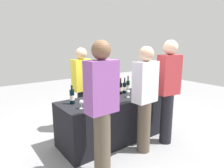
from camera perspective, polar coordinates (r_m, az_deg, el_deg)
ground_plane at (r=3.68m, az=0.00°, el=-15.56°), size 12.00×12.00×0.00m
tasting_table at (r=3.52m, az=0.00°, el=-10.07°), size 1.84×0.75×0.76m
wine_bottle_0 at (r=3.12m, az=-11.48°, el=-3.61°), size 0.07×0.07×0.32m
wine_bottle_1 at (r=3.42m, az=-3.76°, el=-2.02°), size 0.07×0.07×0.32m
wine_bottle_2 at (r=3.65m, az=2.49°, el=-1.24°), size 0.07×0.07×0.30m
wine_bottle_3 at (r=3.70m, az=3.66°, el=-1.08°), size 0.07×0.07×0.30m
wine_bottle_4 at (r=3.83m, az=4.64°, el=-0.59°), size 0.07×0.07×0.31m
wine_glass_0 at (r=2.89m, az=-8.86°, el=-5.29°), size 0.06×0.06×0.13m
wine_glass_1 at (r=2.89m, az=-7.18°, el=-5.04°), size 0.07×0.07×0.14m
wine_glass_2 at (r=3.03m, az=-6.07°, el=-4.43°), size 0.06×0.06×0.13m
wine_glass_3 at (r=3.20m, az=-0.10°, el=-3.43°), size 0.07×0.07×0.13m
wine_glass_4 at (r=3.44m, az=4.71°, el=-2.32°), size 0.07×0.07×0.13m
wine_glass_5 at (r=3.51m, az=7.39°, el=-1.96°), size 0.07×0.07×0.14m
server_pouring at (r=3.81m, az=-8.63°, el=-0.55°), size 0.37×0.22×1.61m
guest_0 at (r=2.43m, az=-2.98°, el=-6.10°), size 0.40×0.23×1.73m
guest_1 at (r=3.02m, az=9.50°, el=-3.48°), size 0.38×0.22×1.65m
guest_2 at (r=3.37m, az=15.94°, el=-1.09°), size 0.39×0.25×1.74m
menu_board at (r=4.62m, az=1.53°, el=-3.98°), size 0.51×0.05×0.86m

